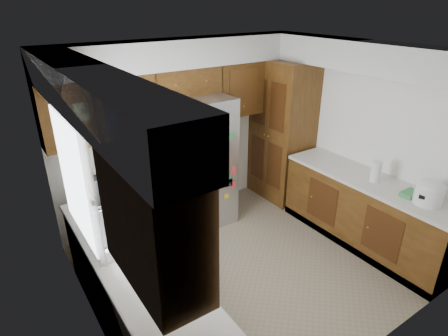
{
  "coord_description": "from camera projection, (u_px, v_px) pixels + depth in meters",
  "views": [
    {
      "loc": [
        -2.31,
        -2.87,
        2.95
      ],
      "look_at": [
        -0.12,
        0.35,
        1.18
      ],
      "focal_mm": 30.0,
      "sensor_mm": 36.0,
      "label": 1
    }
  ],
  "objects": [
    {
      "name": "floor",
      "position": [
        248.0,
        263.0,
        4.56
      ],
      "size": [
        3.6,
        3.6,
        0.0
      ],
      "primitive_type": "plane",
      "color": "gray",
      "rests_on": "ground"
    },
    {
      "name": "room_shell",
      "position": [
        225.0,
        113.0,
        4.03
      ],
      "size": [
        3.64,
        3.24,
        2.52
      ],
      "color": "white",
      "rests_on": "ground"
    },
    {
      "name": "left_counter_run",
      "position": [
        139.0,
        277.0,
        3.71
      ],
      "size": [
        1.36,
        3.2,
        0.92
      ],
      "color": "#3C240B",
      "rests_on": "ground"
    },
    {
      "name": "right_counter_run",
      "position": [
        364.0,
        214.0,
        4.8
      ],
      "size": [
        0.63,
        2.25,
        0.92
      ],
      "color": "#3C240B",
      "rests_on": "ground"
    },
    {
      "name": "pantry",
      "position": [
        282.0,
        132.0,
        5.75
      ],
      "size": [
        0.6,
        0.9,
        2.15
      ],
      "primitive_type": "cube",
      "color": "#3C240B",
      "rests_on": "ground"
    },
    {
      "name": "fridge",
      "position": [
        196.0,
        163.0,
        5.1
      ],
      "size": [
        0.9,
        0.79,
        1.8
      ],
      "color": "#ADADB2",
      "rests_on": "ground"
    },
    {
      "name": "bridge_cabinet",
      "position": [
        185.0,
        81.0,
        4.82
      ],
      "size": [
        0.96,
        0.34,
        0.35
      ],
      "primitive_type": "cube",
      "color": "#3C240B",
      "rests_on": "fridge"
    },
    {
      "name": "fridge_top_items",
      "position": [
        176.0,
        58.0,
        4.59
      ],
      "size": [
        0.67,
        0.3,
        0.28
      ],
      "color": "blue",
      "rests_on": "bridge_cabinet"
    },
    {
      "name": "sink_assembly",
      "position": [
        117.0,
        230.0,
        3.46
      ],
      "size": [
        0.52,
        0.7,
        0.37
      ],
      "color": "white",
      "rests_on": "left_counter_run"
    },
    {
      "name": "left_counter_clutter",
      "position": [
        92.0,
        192.0,
        4.01
      ],
      "size": [
        0.34,
        0.86,
        0.38
      ],
      "color": "black",
      "rests_on": "left_counter_run"
    },
    {
      "name": "rice_cooker",
      "position": [
        430.0,
        192.0,
        4.0
      ],
      "size": [
        0.31,
        0.3,
        0.27
      ],
      "color": "white",
      "rests_on": "right_counter_run"
    },
    {
      "name": "paper_towel",
      "position": [
        376.0,
        172.0,
        4.48
      ],
      "size": [
        0.12,
        0.12,
        0.26
      ],
      "primitive_type": "cylinder",
      "color": "white",
      "rests_on": "right_counter_run"
    }
  ]
}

